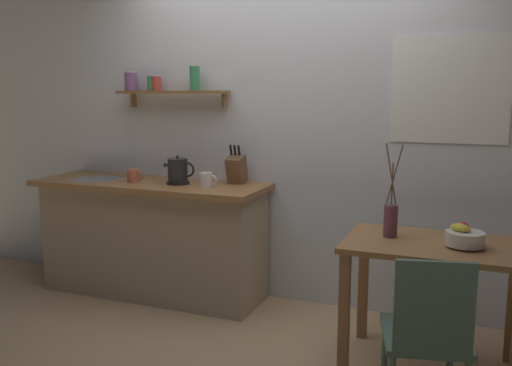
# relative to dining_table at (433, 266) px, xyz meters

# --- Properties ---
(ground_plane) EXTENTS (14.00, 14.00, 0.00)m
(ground_plane) POSITION_rel_dining_table_xyz_m (-1.12, 0.13, -0.61)
(ground_plane) COLOR tan
(back_wall) EXTENTS (6.80, 0.11, 2.70)m
(back_wall) POSITION_rel_dining_table_xyz_m (-0.92, 0.78, 0.74)
(back_wall) COLOR silver
(back_wall) RESTS_ON ground_plane
(kitchen_counter) EXTENTS (1.83, 0.63, 0.90)m
(kitchen_counter) POSITION_rel_dining_table_xyz_m (-2.12, 0.45, -0.16)
(kitchen_counter) COLOR tan
(kitchen_counter) RESTS_ON ground_plane
(wall_shelf) EXTENTS (0.92, 0.20, 0.32)m
(wall_shelf) POSITION_rel_dining_table_xyz_m (-2.09, 0.62, 1.00)
(wall_shelf) COLOR brown
(dining_table) EXTENTS (0.97, 0.64, 0.75)m
(dining_table) POSITION_rel_dining_table_xyz_m (0.00, 0.00, 0.00)
(dining_table) COLOR #9E6B3D
(dining_table) RESTS_ON ground_plane
(dining_chair_near) EXTENTS (0.47, 0.51, 0.87)m
(dining_chair_near) POSITION_rel_dining_table_xyz_m (0.03, -0.63, -0.13)
(dining_chair_near) COLOR #4C6B5B
(dining_chair_near) RESTS_ON ground_plane
(fruit_bowl) EXTENTS (0.20, 0.20, 0.14)m
(fruit_bowl) POSITION_rel_dining_table_xyz_m (0.16, -0.04, 0.19)
(fruit_bowl) COLOR silver
(fruit_bowl) RESTS_ON dining_table
(twig_vase) EXTENTS (0.10, 0.08, 0.54)m
(twig_vase) POSITION_rel_dining_table_xyz_m (-0.25, 0.04, 0.24)
(twig_vase) COLOR brown
(twig_vase) RESTS_ON dining_table
(electric_kettle) EXTENTS (0.25, 0.17, 0.21)m
(electric_kettle) POSITION_rel_dining_table_xyz_m (-1.86, 0.42, 0.38)
(electric_kettle) COLOR black
(electric_kettle) RESTS_ON kitchen_counter
(knife_block) EXTENTS (0.12, 0.18, 0.29)m
(knife_block) POSITION_rel_dining_table_xyz_m (-1.47, 0.60, 0.40)
(knife_block) COLOR brown
(knife_block) RESTS_ON kitchen_counter
(coffee_mug_by_sink) EXTENTS (0.13, 0.09, 0.10)m
(coffee_mug_by_sink) POSITION_rel_dining_table_xyz_m (-2.23, 0.38, 0.33)
(coffee_mug_by_sink) COLOR #C6664C
(coffee_mug_by_sink) RESTS_ON kitchen_counter
(coffee_mug_spare) EXTENTS (0.14, 0.09, 0.11)m
(coffee_mug_spare) POSITION_rel_dining_table_xyz_m (-1.61, 0.37, 0.34)
(coffee_mug_spare) COLOR white
(coffee_mug_spare) RESTS_ON kitchen_counter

